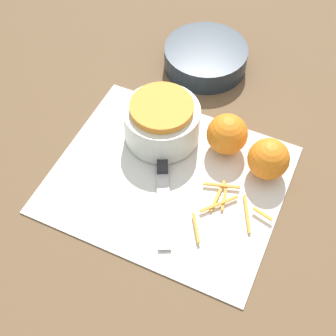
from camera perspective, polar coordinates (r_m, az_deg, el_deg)
The scene contains 8 objects.
ground_plane at distance 0.85m, azimuth 0.00°, elevation -1.41°, with size 4.00×4.00×0.00m, color brown.
cutting_board at distance 0.84m, azimuth 0.00°, elevation -1.30°, with size 0.41×0.34×0.01m.
bowl_speckled at distance 0.87m, azimuth -0.75°, elevation 5.78°, with size 0.14×0.14×0.08m.
bowl_dark at distance 1.03m, azimuth 4.60°, elevation 13.30°, with size 0.18×0.18×0.05m.
knife at distance 0.85m, azimuth -0.70°, elevation 0.51°, with size 0.13×0.23×0.02m.
orange_left at distance 0.86m, azimuth 7.22°, elevation 4.12°, with size 0.08×0.08×0.08m.
orange_right at distance 0.84m, azimuth 12.15°, elevation 1.09°, with size 0.07×0.07×0.07m.
peel_pile at distance 0.81m, azimuth 7.02°, elevation -4.46°, with size 0.13×0.13×0.01m.
Camera 1 is at (0.20, -0.43, 0.70)m, focal length 50.00 mm.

